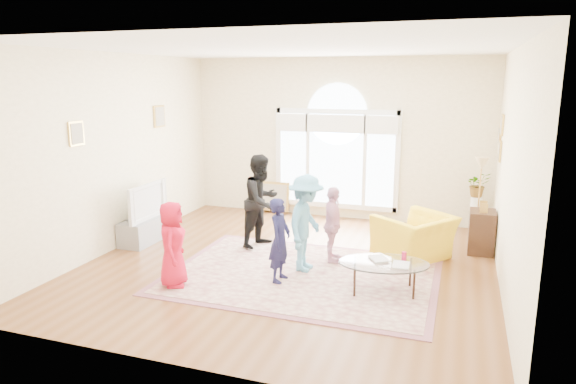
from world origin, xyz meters
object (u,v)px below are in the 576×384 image
(area_rug, at_px, (302,275))
(television, at_px, (143,201))
(coffee_table, at_px, (384,264))
(armchair, at_px, (414,237))
(tv_console, at_px, (145,230))

(area_rug, xyz_separation_m, television, (-3.06, 0.63, 0.72))
(coffee_table, distance_m, armchair, 1.49)
(coffee_table, xyz_separation_m, armchair, (0.26, 1.47, -0.05))
(television, relative_size, coffee_table, 0.82)
(coffee_table, height_order, armchair, armchair)
(tv_console, distance_m, coffee_table, 4.35)
(armchair, bearing_deg, coffee_table, 25.58)
(coffee_table, relative_size, armchair, 1.21)
(area_rug, xyz_separation_m, tv_console, (-3.07, 0.63, 0.20))
(area_rug, xyz_separation_m, coffee_table, (1.19, -0.22, 0.39))
(armchair, bearing_deg, area_rug, -13.57)
(coffee_table, bearing_deg, tv_console, 157.13)
(tv_console, xyz_separation_m, television, (0.01, -0.00, 0.52))
(area_rug, height_order, tv_console, tv_console)
(television, bearing_deg, coffee_table, -11.28)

